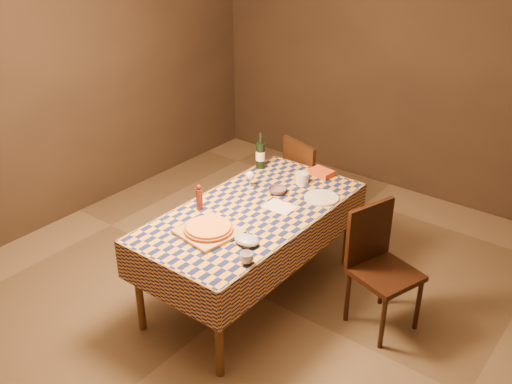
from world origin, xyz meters
TOP-DOWN VIEW (x-y plane):
  - room at (0.00, 0.00)m, footprint 5.00×5.10m
  - dining_table at (0.00, 0.00)m, footprint 0.94×1.84m
  - cutting_board at (-0.03, -0.45)m, footprint 0.43×0.43m
  - pizza at (-0.03, -0.45)m, footprint 0.35×0.35m
  - pepper_mill at (-0.32, -0.23)m, footprint 0.06×0.06m
  - bowl at (-0.01, 0.34)m, footprint 0.15×0.15m
  - wine_glass at (-0.24, 0.28)m, footprint 0.07×0.07m
  - wine_bottle at (-0.41, 0.64)m, footprint 0.10×0.10m
  - deli_tub at (0.04, 0.61)m, footprint 0.13×0.13m
  - takeout_container at (0.09, 0.83)m, footprint 0.21×0.16m
  - white_plate at (0.32, 0.47)m, footprint 0.28×0.28m
  - tumbler at (0.40, -0.57)m, footprint 0.09×0.09m
  - flour_patch at (0.14, 0.17)m, footprint 0.23×0.18m
  - flour_bag at (0.26, -0.39)m, footprint 0.20×0.16m
  - chair_far at (-0.22, 1.11)m, footprint 0.53×0.53m
  - chair_right at (0.91, 0.32)m, footprint 0.54×0.53m

SIDE VIEW (x-z plane):
  - chair_far at x=-0.22m, z-range 0.06..0.99m
  - chair_right at x=0.91m, z-range 0.06..0.99m
  - dining_table at x=0.00m, z-range 0.31..1.08m
  - flour_patch at x=0.14m, z-range 0.77..0.77m
  - white_plate at x=0.32m, z-range 0.77..0.79m
  - cutting_board at x=-0.03m, z-range 0.77..0.79m
  - bowl at x=-0.01m, z-range 0.77..0.81m
  - takeout_container at x=0.09m, z-range 0.77..0.82m
  - flour_bag at x=0.26m, z-range 0.77..0.82m
  - tumbler at x=0.40m, z-range 0.77..0.84m
  - pizza at x=-0.03m, z-range 0.79..0.83m
  - deli_tub at x=0.04m, z-range 0.77..0.86m
  - pepper_mill at x=-0.32m, z-range 0.76..0.97m
  - wine_glass at x=-0.24m, z-range 0.80..0.94m
  - wine_bottle at x=-0.41m, z-range 0.73..1.05m
  - room at x=0.00m, z-range 0.00..2.70m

